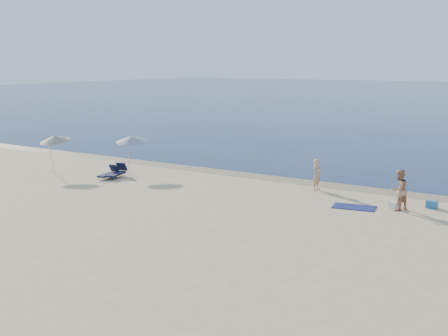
% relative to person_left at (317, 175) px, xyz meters
% --- Properties ---
extents(wet_sand_strip, '(240.00, 1.60, 0.00)m').
position_rel_person_left_xyz_m(wet_sand_strip, '(-1.84, 1.48, -0.77)').
color(wet_sand_strip, '#847254').
rests_on(wet_sand_strip, ground).
extents(person_left, '(0.44, 0.61, 1.55)m').
position_rel_person_left_xyz_m(person_left, '(0.00, 0.00, 0.00)').
color(person_left, tan).
rests_on(person_left, ground).
extents(person_right, '(0.98, 1.06, 1.76)m').
position_rel_person_left_xyz_m(person_right, '(4.41, -1.70, 0.11)').
color(person_right, '#AE775B').
rests_on(person_right, ground).
extents(beach_towel, '(1.96, 1.31, 0.03)m').
position_rel_person_left_xyz_m(beach_towel, '(2.69, -2.26, -0.76)').
color(beach_towel, '#101850').
rests_on(beach_towel, ground).
extents(white_bag, '(0.39, 0.36, 0.28)m').
position_rel_person_left_xyz_m(white_bag, '(4.18, -1.50, -0.63)').
color(white_bag, white).
rests_on(white_bag, ground).
extents(blue_cooler, '(0.48, 0.37, 0.32)m').
position_rel_person_left_xyz_m(blue_cooler, '(5.57, -0.60, -0.61)').
color(blue_cooler, '#1D63A1').
rests_on(blue_cooler, ground).
extents(umbrella_near, '(2.21, 2.23, 2.27)m').
position_rel_person_left_xyz_m(umbrella_near, '(-10.54, -1.50, 1.18)').
color(umbrella_near, silver).
rests_on(umbrella_near, ground).
extents(umbrella_far, '(1.82, 1.85, 2.32)m').
position_rel_person_left_xyz_m(umbrella_far, '(-14.20, -3.74, 1.21)').
color(umbrella_far, silver).
rests_on(umbrella_far, ground).
extents(lounger_left, '(0.74, 1.55, 0.66)m').
position_rel_person_left_xyz_m(lounger_left, '(-10.75, -3.20, -0.53)').
color(lounger_left, '#141938').
rests_on(lounger_left, ground).
extents(lounger_right, '(0.96, 1.74, 0.73)m').
position_rel_person_left_xyz_m(lounger_right, '(-10.44, -2.89, -0.51)').
color(lounger_right, '#121533').
rests_on(lounger_right, ground).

